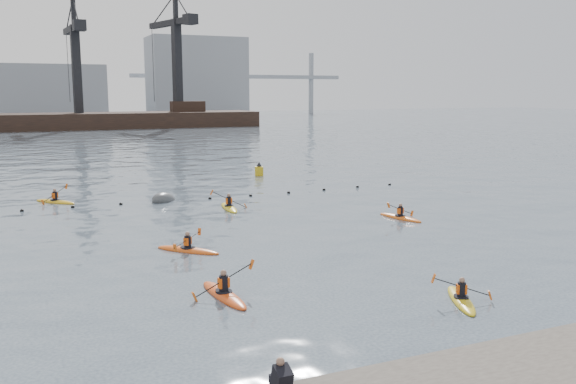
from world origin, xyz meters
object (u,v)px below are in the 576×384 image
at_px(mooring_buoy, 164,201).
at_px(kayaker_4, 400,217).
at_px(nav_buoy, 259,171).
at_px(kayaker_5, 55,201).
at_px(kayaker_1, 461,299).
at_px(kayaker_0, 224,293).
at_px(kayaker_3, 229,207).
at_px(kayaker_2, 188,249).

bearing_deg(mooring_buoy, kayaker_4, -44.96).
distance_m(mooring_buoy, nav_buoy, 13.93).
distance_m(kayaker_4, kayaker_5, 22.89).
xyz_separation_m(kayaker_1, kayaker_5, (-12.21, 26.64, 0.01)).
relative_size(kayaker_0, kayaker_3, 1.03).
xyz_separation_m(kayaker_1, kayaker_4, (6.14, 12.95, 0.00)).
bearing_deg(kayaker_5, kayaker_4, -78.64).
distance_m(kayaker_4, nav_buoy, 20.66).
distance_m(kayaker_4, mooring_buoy, 16.24).
relative_size(kayaker_2, nav_buoy, 2.09).
distance_m(kayaker_2, kayaker_3, 10.57).
bearing_deg(mooring_buoy, kayaker_1, -77.64).
distance_m(kayaker_3, kayaker_4, 10.83).
height_order(kayaker_1, kayaker_4, kayaker_4).
height_order(kayaker_0, nav_buoy, kayaker_0).
distance_m(kayaker_5, mooring_buoy, 7.20).
bearing_deg(kayaker_4, kayaker_2, -4.08).
height_order(kayaker_2, nav_buoy, nav_buoy).
bearing_deg(kayaker_4, kayaker_5, -50.52).
distance_m(kayaker_1, kayaker_5, 29.30).
xyz_separation_m(kayaker_2, kayaker_4, (13.34, 2.29, -0.00)).
distance_m(kayaker_1, nav_buoy, 33.98).
relative_size(kayaker_3, kayaker_5, 1.19).
relative_size(kayaker_1, kayaker_4, 0.96).
height_order(kayaker_4, nav_buoy, nav_buoy).
bearing_deg(kayaker_0, kayaker_1, -33.42).
relative_size(kayaker_3, nav_buoy, 2.55).
bearing_deg(nav_buoy, kayaker_3, -118.08).
xyz_separation_m(kayaker_4, nav_buoy, (-1.00, 20.63, 0.32)).
bearing_deg(kayaker_5, mooring_buoy, -59.79).
distance_m(kayaker_0, kayaker_2, 6.76).
bearing_deg(kayaker_0, mooring_buoy, 77.64).
relative_size(kayaker_2, kayaker_4, 0.88).
bearing_deg(kayaker_3, kayaker_2, -113.05).
bearing_deg(kayaker_1, kayaker_0, 178.15).
distance_m(kayaker_0, mooring_buoy, 20.63).
bearing_deg(kayaker_4, kayaker_3, -53.97).
xyz_separation_m(kayaker_1, nav_buoy, (5.14, 33.59, 0.32)).
height_order(kayaker_3, nav_buoy, kayaker_3).
bearing_deg(kayaker_4, kayaker_0, 19.55).
bearing_deg(nav_buoy, kayaker_2, -118.30).
height_order(kayaker_5, nav_buoy, nav_buoy).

